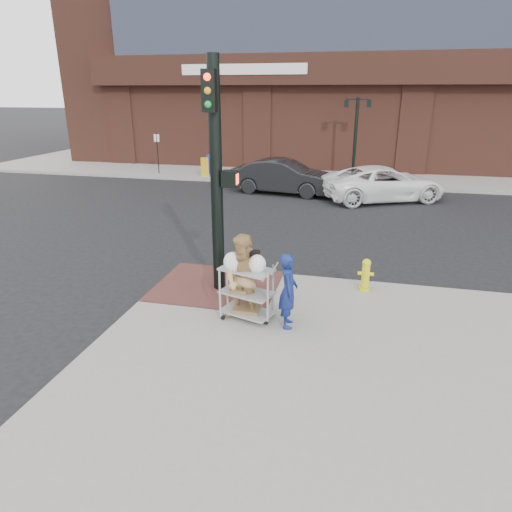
% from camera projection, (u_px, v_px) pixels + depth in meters
% --- Properties ---
extents(ground, '(220.00, 220.00, 0.00)m').
position_uv_depth(ground, '(231.00, 311.00, 9.78)').
color(ground, black).
rests_on(ground, ground).
extents(sidewalk_far, '(65.00, 36.00, 0.15)m').
position_uv_depth(sidewalk_far, '(493.00, 149.00, 36.35)').
color(sidewalk_far, gray).
rests_on(sidewalk_far, ground).
extents(brick_curb_ramp, '(2.80, 2.40, 0.01)m').
position_uv_depth(brick_curb_ramp, '(217.00, 285.00, 10.68)').
color(brick_curb_ramp, '#502825').
rests_on(brick_curb_ramp, sidewalk_near).
extents(lamp_post, '(1.32, 0.22, 4.00)m').
position_uv_depth(lamp_post, '(356.00, 129.00, 23.10)').
color(lamp_post, black).
rests_on(lamp_post, sidewalk_far).
extents(parking_sign, '(0.05, 0.05, 2.20)m').
position_uv_depth(parking_sign, '(158.00, 153.00, 24.91)').
color(parking_sign, black).
rests_on(parking_sign, sidewalk_far).
extents(traffic_signal_pole, '(0.61, 0.51, 5.00)m').
position_uv_depth(traffic_signal_pole, '(217.00, 172.00, 9.63)').
color(traffic_signal_pole, black).
rests_on(traffic_signal_pole, sidewalk_near).
extents(woman_blue, '(0.44, 0.59, 1.48)m').
position_uv_depth(woman_blue, '(288.00, 291.00, 8.63)').
color(woman_blue, navy).
rests_on(woman_blue, sidewalk_near).
extents(pedestrian_tan, '(0.96, 0.80, 1.78)m').
position_uv_depth(pedestrian_tan, '(245.00, 279.00, 8.76)').
color(pedestrian_tan, tan).
rests_on(pedestrian_tan, sidewalk_near).
extents(sedan_dark, '(4.87, 2.31, 1.54)m').
position_uv_depth(sedan_dark, '(284.00, 177.00, 20.74)').
color(sedan_dark, black).
rests_on(sedan_dark, ground).
extents(minivan_white, '(5.78, 4.38, 1.46)m').
position_uv_depth(minivan_white, '(384.00, 183.00, 19.44)').
color(minivan_white, white).
rests_on(minivan_white, ground).
extents(utility_cart, '(1.14, 0.85, 1.42)m').
position_uv_depth(utility_cart, '(247.00, 288.00, 8.98)').
color(utility_cart, '#949498').
rests_on(utility_cart, sidewalk_near).
extents(fire_hydrant, '(0.36, 0.25, 0.76)m').
position_uv_depth(fire_hydrant, '(366.00, 274.00, 10.33)').
color(fire_hydrant, '#D4CF11').
rests_on(fire_hydrant, sidewalk_near).
extents(newsbox_yellow, '(0.50, 0.48, 0.96)m').
position_uv_depth(newsbox_yellow, '(205.00, 167.00, 24.29)').
color(newsbox_yellow, gold).
rests_on(newsbox_yellow, sidewalk_far).
extents(newsbox_blue, '(0.51, 0.47, 1.06)m').
position_uv_depth(newsbox_blue, '(212.00, 164.00, 24.83)').
color(newsbox_blue, '#1A23AA').
rests_on(newsbox_blue, sidewalk_far).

